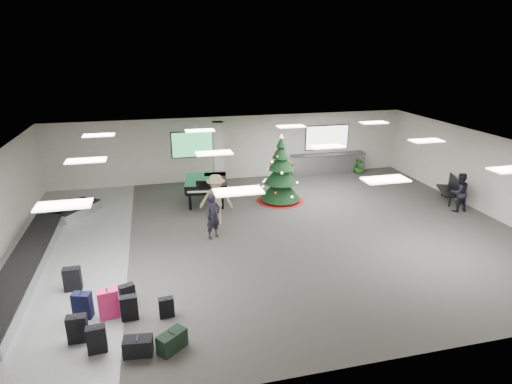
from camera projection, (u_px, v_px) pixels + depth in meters
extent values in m
plane|color=#3C3A36|center=(271.00, 233.00, 15.63)|extent=(18.00, 18.00, 0.00)
cube|color=#B1AEA2|center=(234.00, 148.00, 21.53)|extent=(18.00, 0.02, 3.20)
cube|color=#B1AEA2|center=(365.00, 302.00, 8.68)|extent=(18.00, 0.02, 3.20)
cube|color=#B1AEA2|center=(487.00, 175.00, 17.14)|extent=(0.02, 14.00, 3.20)
cube|color=silver|center=(272.00, 148.00, 14.58)|extent=(18.00, 14.00, 0.02)
cube|color=slate|center=(66.00, 255.00, 14.05)|extent=(4.00, 14.00, 0.01)
cube|color=#BAB6AA|center=(219.00, 156.00, 20.02)|extent=(0.50, 0.50, 3.20)
cube|color=green|center=(194.00, 144.00, 20.93)|extent=(2.20, 0.08, 1.30)
cube|color=white|center=(327.00, 137.00, 22.51)|extent=(2.40, 0.08, 1.30)
cube|color=white|center=(64.00, 205.00, 9.57)|extent=(1.20, 0.60, 0.04)
cube|color=white|center=(86.00, 160.00, 13.24)|extent=(1.20, 0.60, 0.04)
cube|color=white|center=(99.00, 135.00, 16.91)|extent=(1.20, 0.60, 0.04)
cube|color=white|center=(238.00, 191.00, 10.48)|extent=(1.20, 0.60, 0.04)
cube|color=white|center=(214.00, 153.00, 14.15)|extent=(1.20, 0.60, 0.04)
cube|color=white|center=(200.00, 131.00, 17.82)|extent=(1.20, 0.60, 0.04)
cube|color=white|center=(385.00, 180.00, 11.38)|extent=(1.20, 0.60, 0.04)
cube|color=white|center=(327.00, 146.00, 15.05)|extent=(1.20, 0.60, 0.04)
cube|color=white|center=(291.00, 126.00, 18.72)|extent=(1.20, 0.60, 0.04)
cube|color=white|center=(511.00, 170.00, 12.29)|extent=(1.20, 0.60, 0.04)
cube|color=white|center=(427.00, 141.00, 15.96)|extent=(1.20, 0.60, 0.04)
cube|color=white|center=(374.00, 123.00, 19.62)|extent=(1.20, 0.60, 0.04)
cube|color=silver|center=(24.00, 268.00, 12.84)|extent=(1.00, 8.00, 0.38)
cube|color=black|center=(23.00, 262.00, 12.77)|extent=(0.95, 7.90, 0.05)
cube|color=silver|center=(75.00, 211.00, 17.24)|extent=(1.97, 2.21, 0.38)
cube|color=black|center=(75.00, 206.00, 17.17)|extent=(1.87, 2.10, 0.05)
cube|color=silver|center=(328.00, 164.00, 22.69)|extent=(4.00, 0.60, 1.05)
cube|color=#2E2E30|center=(328.00, 154.00, 22.51)|extent=(4.05, 0.65, 0.04)
cube|color=black|center=(97.00, 339.00, 9.52)|extent=(0.44, 0.27, 0.65)
cube|color=black|center=(95.00, 327.00, 9.41)|extent=(0.04, 0.14, 0.02)
cube|color=black|center=(129.00, 308.00, 10.66)|extent=(0.43, 0.24, 0.65)
cube|color=black|center=(128.00, 296.00, 10.55)|extent=(0.04, 0.13, 0.02)
cube|color=#F72066|center=(108.00, 304.00, 10.72)|extent=(0.54, 0.37, 0.78)
cube|color=black|center=(107.00, 290.00, 10.58)|extent=(0.06, 0.17, 0.02)
cube|color=black|center=(127.00, 295.00, 11.28)|extent=(0.44, 0.34, 0.59)
cube|color=black|center=(126.00, 285.00, 11.18)|extent=(0.07, 0.13, 0.02)
cube|color=black|center=(83.00, 305.00, 10.72)|extent=(0.51, 0.38, 0.70)
cube|color=black|center=(81.00, 293.00, 10.61)|extent=(0.07, 0.16, 0.02)
cube|color=black|center=(78.00, 329.00, 9.86)|extent=(0.45, 0.25, 0.67)
cube|color=black|center=(75.00, 316.00, 9.75)|extent=(0.03, 0.15, 0.02)
cube|color=black|center=(172.00, 341.00, 9.62)|extent=(0.74, 0.68, 0.45)
cube|color=black|center=(171.00, 332.00, 9.54)|extent=(0.15, 0.18, 0.02)
cube|color=black|center=(166.00, 307.00, 10.78)|extent=(0.39, 0.23, 0.54)
cube|color=black|center=(166.00, 298.00, 10.69)|extent=(0.04, 0.12, 0.02)
cube|color=black|center=(72.00, 279.00, 11.94)|extent=(0.47, 0.27, 0.69)
cube|color=black|center=(71.00, 268.00, 11.82)|extent=(0.03, 0.16, 0.02)
cube|color=black|center=(138.00, 346.00, 9.48)|extent=(0.67, 0.42, 0.42)
cube|color=black|center=(137.00, 338.00, 9.41)|extent=(0.06, 0.21, 0.02)
cone|color=maroon|center=(280.00, 199.00, 18.87)|extent=(2.12, 2.12, 0.13)
cylinder|color=#3F2819|center=(280.00, 195.00, 18.80)|extent=(0.13, 0.13, 0.56)
cone|color=black|center=(281.00, 188.00, 18.69)|extent=(1.78, 1.78, 1.00)
cone|color=black|center=(281.00, 173.00, 18.47)|extent=(1.45, 1.45, 0.89)
cone|color=black|center=(281.00, 160.00, 18.29)|extent=(1.12, 1.12, 0.78)
cone|color=black|center=(281.00, 150.00, 18.15)|extent=(0.78, 0.78, 0.67)
cone|color=black|center=(281.00, 141.00, 18.02)|extent=(0.45, 0.45, 0.50)
cone|color=#FFE566|center=(282.00, 135.00, 17.94)|extent=(0.18, 0.18, 0.20)
cube|color=black|center=(206.00, 183.00, 18.35)|extent=(2.00, 2.19, 0.31)
cube|color=black|center=(206.00, 193.00, 17.38)|extent=(1.65, 0.57, 0.11)
cube|color=white|center=(206.00, 192.00, 17.33)|extent=(1.46, 0.37, 0.02)
cube|color=black|center=(206.00, 183.00, 17.54)|extent=(0.78, 0.15, 0.25)
cylinder|color=black|center=(190.00, 201.00, 17.73)|extent=(0.11, 0.11, 0.76)
cylinder|color=black|center=(222.00, 200.00, 17.85)|extent=(0.11, 0.11, 0.76)
cylinder|color=black|center=(207.00, 189.00, 19.26)|extent=(0.11, 0.11, 0.76)
cube|color=black|center=(447.00, 191.00, 18.69)|extent=(1.22, 1.78, 0.07)
cylinder|color=black|center=(456.00, 201.00, 18.15)|extent=(0.07, 0.07, 0.45)
cylinder|color=black|center=(436.00, 191.00, 19.40)|extent=(0.07, 0.07, 0.45)
cube|color=black|center=(453.00, 184.00, 18.65)|extent=(0.75, 1.57, 0.57)
imported|color=black|center=(213.00, 216.00, 15.04)|extent=(0.71, 0.64, 1.64)
imported|color=#99855F|center=(216.00, 199.00, 16.21)|extent=(1.42, 1.05, 1.96)
imported|color=black|center=(459.00, 192.00, 17.48)|extent=(0.81, 0.63, 1.64)
imported|color=#153A12|center=(290.00, 172.00, 21.76)|extent=(0.54, 0.56, 0.79)
imported|color=#153A12|center=(360.00, 167.00, 22.67)|extent=(0.63, 0.63, 0.80)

